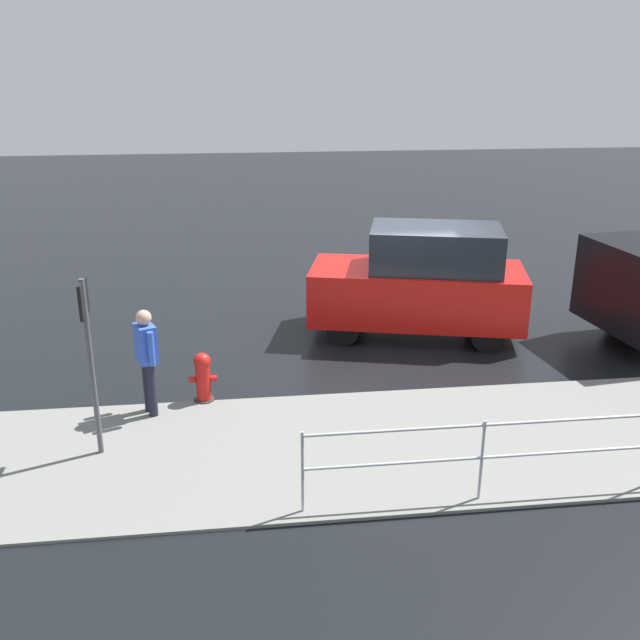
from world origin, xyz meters
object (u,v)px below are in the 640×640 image
at_px(pedestrian, 147,355).
at_px(moving_hatchback, 422,282).
at_px(fire_hydrant, 203,378).
at_px(sign_post, 89,343).

bearing_deg(pedestrian, moving_hatchback, -149.37).
bearing_deg(fire_hydrant, pedestrian, 24.04).
distance_m(moving_hatchback, fire_hydrant, 4.71).
height_order(fire_hydrant, sign_post, sign_post).
bearing_deg(sign_post, pedestrian, -117.29).
relative_size(pedestrian, sign_post, 0.68).
distance_m(moving_hatchback, pedestrian, 5.48).
height_order(moving_hatchback, fire_hydrant, moving_hatchback).
bearing_deg(fire_hydrant, moving_hatchback, -148.22).
height_order(moving_hatchback, pedestrian, moving_hatchback).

